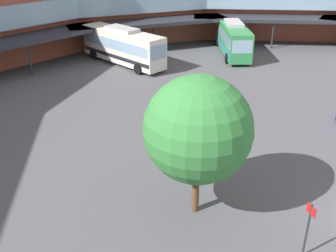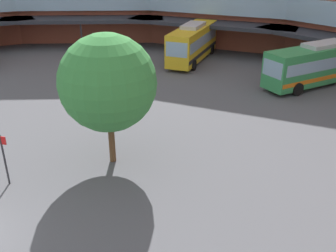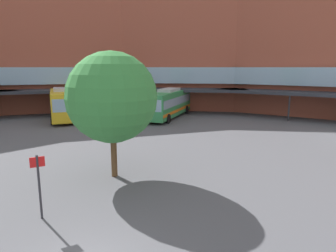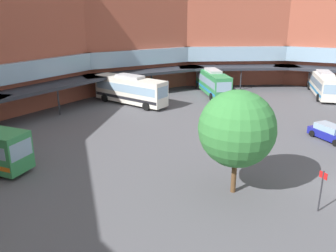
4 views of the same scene
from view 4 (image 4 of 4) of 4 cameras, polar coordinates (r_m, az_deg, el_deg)
The scene contains 7 objects.
station_building at distance 32.02m, azimuth -12.14°, elevation 9.81°, with size 86.05×53.16×16.68m.
bus_1 at distance 53.98m, azimuth 7.21°, elevation 7.07°, with size 10.33×7.82×3.83m.
bus_2 at distance 48.33m, azimuth -6.09°, elevation 5.87°, with size 4.94×11.33×4.01m.
bus_5 at distance 57.77m, azimuth 23.81°, elevation 6.30°, with size 11.67×4.65×3.62m.
parked_car at distance 38.72m, azimuth 24.71°, elevation -1.00°, with size 4.31×4.45×1.53m.
plaza_tree at distance 24.37m, azimuth 11.07°, elevation -0.46°, with size 5.31×5.31×7.45m.
stop_sign_post at distance 24.80m, azimuth 23.54°, elevation -9.04°, with size 0.43×0.47×2.88m.
Camera 4 is at (-26.00, 3.98, 12.61)m, focal length 37.76 mm.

